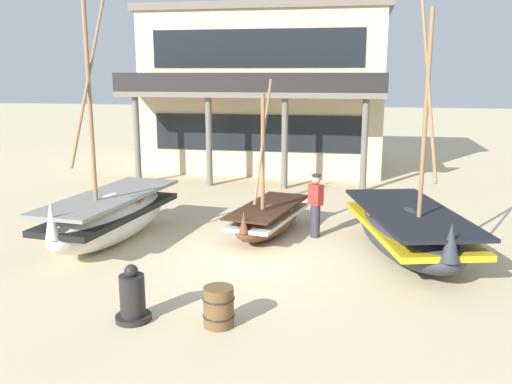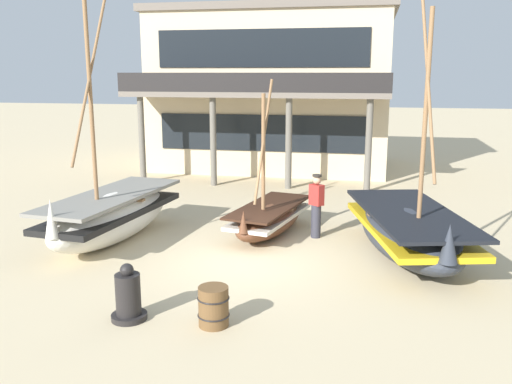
{
  "view_description": "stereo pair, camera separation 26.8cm",
  "coord_description": "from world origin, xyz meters",
  "px_view_note": "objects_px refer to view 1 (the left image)",
  "views": [
    {
      "loc": [
        2.4,
        -11.83,
        4.25
      ],
      "look_at": [
        0.0,
        1.0,
        1.4
      ],
      "focal_mm": 38.36,
      "sensor_mm": 36.0,
      "label": 1
    },
    {
      "loc": [
        2.66,
        -11.78,
        4.25
      ],
      "look_at": [
        0.0,
        1.0,
        1.4
      ],
      "focal_mm": 38.36,
      "sensor_mm": 36.0,
      "label": 2
    }
  ],
  "objects_px": {
    "fishing_boat_near_left": "(268,218)",
    "capstan_winch": "(133,298)",
    "harbor_building_main": "(268,89)",
    "fishing_boat_far_right": "(110,216)",
    "fisherman_by_hull": "(315,206)",
    "fishing_boat_centre_large": "(409,230)",
    "wooden_barrel": "(219,307)"
  },
  "relations": [
    {
      "from": "harbor_building_main",
      "to": "fishing_boat_near_left",
      "type": "bearing_deg",
      "value": -80.61
    },
    {
      "from": "fishing_boat_far_right",
      "to": "fisherman_by_hull",
      "type": "relative_size",
      "value": 3.62
    },
    {
      "from": "fishing_boat_near_left",
      "to": "fishing_boat_centre_large",
      "type": "bearing_deg",
      "value": -17.6
    },
    {
      "from": "fishing_boat_near_left",
      "to": "capstan_winch",
      "type": "distance_m",
      "value": 5.81
    },
    {
      "from": "fishing_boat_centre_large",
      "to": "capstan_winch",
      "type": "relative_size",
      "value": 6.06
    },
    {
      "from": "capstan_winch",
      "to": "fisherman_by_hull",
      "type": "bearing_deg",
      "value": 63.99
    },
    {
      "from": "fishing_boat_near_left",
      "to": "fishing_boat_centre_large",
      "type": "distance_m",
      "value": 3.72
    },
    {
      "from": "fishing_boat_near_left",
      "to": "fishing_boat_far_right",
      "type": "bearing_deg",
      "value": -160.03
    },
    {
      "from": "fisherman_by_hull",
      "to": "capstan_winch",
      "type": "distance_m",
      "value": 6.24
    },
    {
      "from": "fisherman_by_hull",
      "to": "capstan_winch",
      "type": "xyz_separation_m",
      "value": [
        -2.73,
        -5.59,
        -0.42
      ]
    },
    {
      "from": "fishing_boat_near_left",
      "to": "fishing_boat_far_right",
      "type": "xyz_separation_m",
      "value": [
        -3.86,
        -1.4,
        0.24
      ]
    },
    {
      "from": "fishing_boat_centre_large",
      "to": "wooden_barrel",
      "type": "distance_m",
      "value": 5.64
    },
    {
      "from": "fishing_boat_far_right",
      "to": "fishing_boat_centre_large",
      "type": "bearing_deg",
      "value": 2.15
    },
    {
      "from": "fishing_boat_near_left",
      "to": "fishing_boat_centre_large",
      "type": "relative_size",
      "value": 0.65
    },
    {
      "from": "fishing_boat_near_left",
      "to": "fisherman_by_hull",
      "type": "distance_m",
      "value": 1.31
    },
    {
      "from": "wooden_barrel",
      "to": "harbor_building_main",
      "type": "xyz_separation_m",
      "value": [
        -1.89,
        16.63,
        3.17
      ]
    },
    {
      "from": "fishing_boat_centre_large",
      "to": "wooden_barrel",
      "type": "relative_size",
      "value": 8.94
    },
    {
      "from": "fishing_boat_centre_large",
      "to": "fisherman_by_hull",
      "type": "distance_m",
      "value": 2.55
    },
    {
      "from": "harbor_building_main",
      "to": "fishing_boat_far_right",
      "type": "bearing_deg",
      "value": -99.21
    },
    {
      "from": "fishing_boat_centre_large",
      "to": "fishing_boat_far_right",
      "type": "height_order",
      "value": "fishing_boat_centre_large"
    },
    {
      "from": "fishing_boat_centre_large",
      "to": "wooden_barrel",
      "type": "bearing_deg",
      "value": -128.28
    },
    {
      "from": "capstan_winch",
      "to": "wooden_barrel",
      "type": "relative_size",
      "value": 1.47
    },
    {
      "from": "fisherman_by_hull",
      "to": "capstan_winch",
      "type": "height_order",
      "value": "fisherman_by_hull"
    },
    {
      "from": "wooden_barrel",
      "to": "fishing_boat_near_left",
      "type": "bearing_deg",
      "value": 90.57
    },
    {
      "from": "fishing_boat_far_right",
      "to": "harbor_building_main",
      "type": "xyz_separation_m",
      "value": [
        2.03,
        12.48,
        2.83
      ]
    },
    {
      "from": "fishing_boat_centre_large",
      "to": "capstan_winch",
      "type": "height_order",
      "value": "fishing_boat_centre_large"
    },
    {
      "from": "fishing_boat_centre_large",
      "to": "capstan_winch",
      "type": "xyz_separation_m",
      "value": [
        -5.02,
        -4.49,
        -0.2
      ]
    },
    {
      "from": "capstan_winch",
      "to": "harbor_building_main",
      "type": "xyz_separation_m",
      "value": [
        -0.36,
        16.7,
        3.11
      ]
    },
    {
      "from": "fisherman_by_hull",
      "to": "wooden_barrel",
      "type": "distance_m",
      "value": 5.67
    },
    {
      "from": "fisherman_by_hull",
      "to": "wooden_barrel",
      "type": "bearing_deg",
      "value": -102.27
    },
    {
      "from": "capstan_winch",
      "to": "wooden_barrel",
      "type": "xyz_separation_m",
      "value": [
        1.53,
        0.07,
        -0.06
      ]
    },
    {
      "from": "fishing_boat_far_right",
      "to": "wooden_barrel",
      "type": "bearing_deg",
      "value": -46.65
    }
  ]
}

